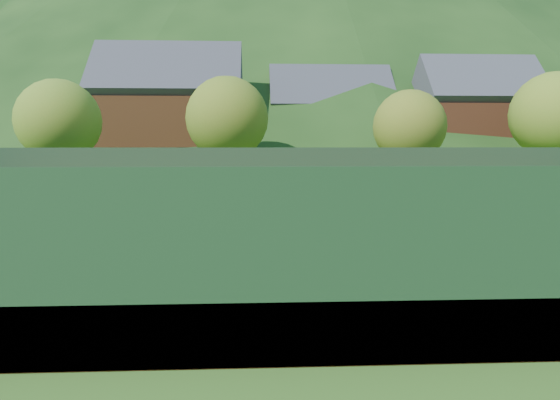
{
  "coord_description": "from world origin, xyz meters",
  "views": [
    {
      "loc": [
        -1.78,
        -19.13,
        3.37
      ],
      "look_at": [
        -0.86,
        0.0,
        1.13
      ],
      "focal_mm": 32.0,
      "sensor_mm": 36.0,
      "label": 1
    }
  ],
  "objects_px": {
    "student_c": "(462,202)",
    "student_d": "(516,203)",
    "student_b": "(439,205)",
    "chalet_left": "(170,118)",
    "student_a": "(322,204)",
    "chalet_right": "(475,123)",
    "chalet_mid": "(329,126)",
    "ball_hopper": "(25,231)",
    "tennis_net": "(302,216)",
    "coach": "(213,216)"
  },
  "relations": [
    {
      "from": "ball_hopper",
      "to": "chalet_right",
      "type": "distance_m",
      "value": 44.91
    },
    {
      "from": "student_b",
      "to": "student_c",
      "type": "xyz_separation_m",
      "value": [
        1.55,
        1.36,
        -0.07
      ]
    },
    {
      "from": "student_a",
      "to": "student_d",
      "type": "relative_size",
      "value": 1.13
    },
    {
      "from": "tennis_net",
      "to": "chalet_mid",
      "type": "height_order",
      "value": "chalet_mid"
    },
    {
      "from": "student_c",
      "to": "chalet_right",
      "type": "relative_size",
      "value": 0.12
    },
    {
      "from": "chalet_mid",
      "to": "student_d",
      "type": "bearing_deg",
      "value": -83.51
    },
    {
      "from": "coach",
      "to": "chalet_left",
      "type": "height_order",
      "value": "chalet_left"
    },
    {
      "from": "chalet_left",
      "to": "chalet_mid",
      "type": "xyz_separation_m",
      "value": [
        16.0,
        4.0,
        -0.66
      ]
    },
    {
      "from": "student_a",
      "to": "chalet_right",
      "type": "relative_size",
      "value": 0.13
    },
    {
      "from": "student_b",
      "to": "chalet_mid",
      "type": "height_order",
      "value": "chalet_mid"
    },
    {
      "from": "student_d",
      "to": "tennis_net",
      "type": "bearing_deg",
      "value": 22.0
    },
    {
      "from": "student_b",
      "to": "tennis_net",
      "type": "bearing_deg",
      "value": 9.2
    },
    {
      "from": "coach",
      "to": "tennis_net",
      "type": "xyz_separation_m",
      "value": [
        3.19,
        2.8,
        -0.42
      ]
    },
    {
      "from": "student_b",
      "to": "ball_hopper",
      "type": "relative_size",
      "value": 1.52
    },
    {
      "from": "chalet_mid",
      "to": "coach",
      "type": "bearing_deg",
      "value": -104.02
    },
    {
      "from": "tennis_net",
      "to": "ball_hopper",
      "type": "height_order",
      "value": "tennis_net"
    },
    {
      "from": "ball_hopper",
      "to": "student_c",
      "type": "bearing_deg",
      "value": 22.91
    },
    {
      "from": "student_a",
      "to": "chalet_right",
      "type": "xyz_separation_m",
      "value": [
        19.06,
        28.66,
        4.45
      ]
    },
    {
      "from": "coach",
      "to": "student_b",
      "type": "relative_size",
      "value": 1.2
    },
    {
      "from": "student_a",
      "to": "ball_hopper",
      "type": "bearing_deg",
      "value": 33.58
    },
    {
      "from": "student_c",
      "to": "ball_hopper",
      "type": "height_order",
      "value": "student_c"
    },
    {
      "from": "ball_hopper",
      "to": "student_b",
      "type": "bearing_deg",
      "value": 20.48
    },
    {
      "from": "student_c",
      "to": "student_a",
      "type": "bearing_deg",
      "value": 19.9
    },
    {
      "from": "student_c",
      "to": "student_d",
      "type": "height_order",
      "value": "student_d"
    },
    {
      "from": "student_a",
      "to": "student_b",
      "type": "bearing_deg",
      "value": 179.07
    },
    {
      "from": "chalet_mid",
      "to": "student_c",
      "type": "bearing_deg",
      "value": -87.57
    },
    {
      "from": "student_b",
      "to": "chalet_right",
      "type": "bearing_deg",
      "value": -116.98
    },
    {
      "from": "chalet_right",
      "to": "student_a",
      "type": "bearing_deg",
      "value": -123.63
    },
    {
      "from": "student_b",
      "to": "ball_hopper",
      "type": "height_order",
      "value": "student_b"
    },
    {
      "from": "ball_hopper",
      "to": "chalet_left",
      "type": "relative_size",
      "value": 0.07
    },
    {
      "from": "student_b",
      "to": "student_c",
      "type": "relative_size",
      "value": 1.1
    },
    {
      "from": "student_a",
      "to": "chalet_right",
      "type": "bearing_deg",
      "value": -120.86
    },
    {
      "from": "student_d",
      "to": "coach",
      "type": "bearing_deg",
      "value": 30.63
    },
    {
      "from": "chalet_left",
      "to": "chalet_right",
      "type": "height_order",
      "value": "chalet_left"
    },
    {
      "from": "student_c",
      "to": "student_d",
      "type": "relative_size",
      "value": 1.0
    },
    {
      "from": "coach",
      "to": "student_d",
      "type": "xyz_separation_m",
      "value": [
        12.82,
        4.9,
        -0.22
      ]
    },
    {
      "from": "coach",
      "to": "ball_hopper",
      "type": "height_order",
      "value": "coach"
    },
    {
      "from": "student_a",
      "to": "chalet_left",
      "type": "xyz_separation_m",
      "value": [
        -10.94,
        28.66,
        4.84
      ]
    },
    {
      "from": "student_a",
      "to": "student_c",
      "type": "bearing_deg",
      "value": -167.92
    },
    {
      "from": "student_c",
      "to": "chalet_right",
      "type": "height_order",
      "value": "chalet_right"
    },
    {
      "from": "tennis_net",
      "to": "chalet_left",
      "type": "bearing_deg",
      "value": 108.43
    },
    {
      "from": "student_b",
      "to": "student_a",
      "type": "bearing_deg",
      "value": -4.55
    },
    {
      "from": "student_d",
      "to": "student_b",
      "type": "bearing_deg",
      "value": 25.29
    },
    {
      "from": "ball_hopper",
      "to": "tennis_net",
      "type": "bearing_deg",
      "value": 26.82
    },
    {
      "from": "tennis_net",
      "to": "ball_hopper",
      "type": "bearing_deg",
      "value": -153.18
    },
    {
      "from": "student_b",
      "to": "chalet_left",
      "type": "height_order",
      "value": "chalet_left"
    },
    {
      "from": "student_c",
      "to": "ball_hopper",
      "type": "bearing_deg",
      "value": 33.5
    },
    {
      "from": "chalet_mid",
      "to": "student_a",
      "type": "bearing_deg",
      "value": -98.81
    },
    {
      "from": "student_b",
      "to": "chalet_right",
      "type": "height_order",
      "value": "chalet_right"
    },
    {
      "from": "tennis_net",
      "to": "chalet_mid",
      "type": "xyz_separation_m",
      "value": [
        6.0,
        34.0,
        4.47
      ]
    }
  ]
}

